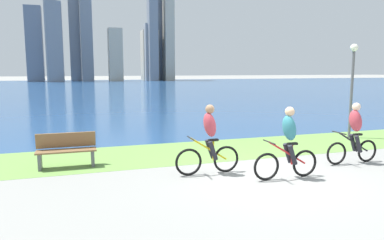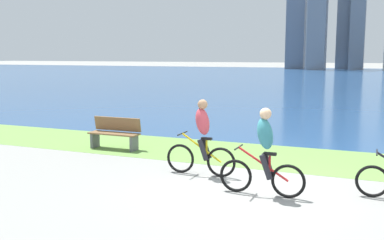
% 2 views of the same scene
% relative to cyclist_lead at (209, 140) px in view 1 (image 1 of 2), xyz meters
% --- Properties ---
extents(ground_plane, '(300.00, 300.00, 0.00)m').
position_rel_cyclist_lead_xyz_m(ground_plane, '(1.38, -0.72, -0.84)').
color(ground_plane, gray).
extents(grass_strip_bayside, '(120.00, 2.98, 0.01)m').
position_rel_cyclist_lead_xyz_m(grass_strip_bayside, '(1.38, 2.43, -0.84)').
color(grass_strip_bayside, '#6B9947').
rests_on(grass_strip_bayside, ground).
extents(bay_water_surface, '(300.00, 82.67, 0.00)m').
position_rel_cyclist_lead_xyz_m(bay_water_surface, '(1.38, 45.25, -0.84)').
color(bay_water_surface, navy).
rests_on(bay_water_surface, ground).
extents(cyclist_lead, '(1.64, 0.52, 1.71)m').
position_rel_cyclist_lead_xyz_m(cyclist_lead, '(0.00, 0.00, 0.00)').
color(cyclist_lead, black).
rests_on(cyclist_lead, ground).
extents(cyclist_trailing, '(1.68, 0.52, 1.69)m').
position_rel_cyclist_lead_xyz_m(cyclist_trailing, '(1.62, -0.92, -0.00)').
color(cyclist_trailing, black).
rests_on(cyclist_trailing, ground).
extents(cyclist_distant_rear, '(1.64, 0.52, 1.66)m').
position_rel_cyclist_lead_xyz_m(cyclist_distant_rear, '(4.10, -0.26, -0.01)').
color(cyclist_distant_rear, black).
rests_on(cyclist_distant_rear, ground).
extents(bench_near_path, '(1.50, 0.47, 0.90)m').
position_rel_cyclist_lead_xyz_m(bench_near_path, '(-3.33, 1.72, -0.39)').
color(bench_near_path, brown).
rests_on(bench_near_path, ground).
extents(lamppost_tall, '(0.28, 0.28, 3.48)m').
position_rel_cyclist_lead_xyz_m(lamppost_tall, '(6.71, 2.86, 1.47)').
color(lamppost_tall, '#595960').
rests_on(lamppost_tall, ground).
extents(city_skyline_far_shore, '(32.35, 10.12, 26.84)m').
position_rel_cyclist_lead_xyz_m(city_skyline_far_shore, '(6.61, 77.97, 9.21)').
color(city_skyline_far_shore, slate).
rests_on(city_skyline_far_shore, ground).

